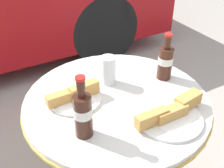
# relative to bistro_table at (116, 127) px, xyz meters

# --- Properties ---
(bistro_table) EXTENTS (0.77, 0.77, 0.71)m
(bistro_table) POSITION_rel_bistro_table_xyz_m (0.00, 0.00, 0.00)
(bistro_table) COLOR gold
(bistro_table) RESTS_ON ground_plane
(cola_bottle_left) EXTENTS (0.07, 0.07, 0.24)m
(cola_bottle_left) POSITION_rel_bistro_table_xyz_m (-0.20, -0.12, 0.25)
(cola_bottle_left) COLOR #3D1E14
(cola_bottle_left) RESTS_ON bistro_table
(cola_bottle_right) EXTENTS (0.07, 0.07, 0.22)m
(cola_bottle_right) POSITION_rel_bistro_table_xyz_m (0.27, 0.03, 0.24)
(cola_bottle_right) COLOR #3D1E14
(cola_bottle_right) RESTS_ON bistro_table
(drinking_glass) EXTENTS (0.07, 0.07, 0.13)m
(drinking_glass) POSITION_rel_bistro_table_xyz_m (0.03, 0.12, 0.21)
(drinking_glass) COLOR black
(drinking_glass) RESTS_ON bistro_table
(lunch_plate_near) EXTENTS (0.22, 0.21, 0.07)m
(lunch_plate_near) POSITION_rel_bistro_table_xyz_m (-0.15, 0.07, 0.18)
(lunch_plate_near) COLOR white
(lunch_plate_near) RESTS_ON bistro_table
(lunch_plate_far) EXTENTS (0.31, 0.24, 0.06)m
(lunch_plate_far) POSITION_rel_bistro_table_xyz_m (0.11, -0.21, 0.18)
(lunch_plate_far) COLOR white
(lunch_plate_far) RESTS_ON bistro_table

